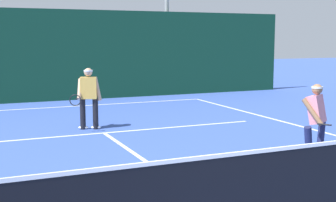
% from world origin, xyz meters
% --- Properties ---
extents(court_line_baseline_far, '(10.42, 0.10, 0.01)m').
position_xyz_m(court_line_baseline_far, '(0.00, 11.43, 0.00)').
color(court_line_baseline_far, white).
rests_on(court_line_baseline_far, ground_plane).
extents(court_line_service, '(8.49, 0.10, 0.01)m').
position_xyz_m(court_line_service, '(0.00, 6.43, 0.00)').
color(court_line_service, white).
rests_on(court_line_service, ground_plane).
extents(court_line_centre, '(0.10, 6.40, 0.01)m').
position_xyz_m(court_line_centre, '(0.00, 3.20, 0.00)').
color(court_line_centre, white).
rests_on(court_line_centre, ground_plane).
extents(tennis_net, '(11.41, 0.09, 1.10)m').
position_xyz_m(tennis_net, '(0.00, 0.00, 0.50)').
color(tennis_net, '#1E4723').
rests_on(tennis_net, ground_plane).
extents(player_near, '(0.93, 1.04, 1.54)m').
position_xyz_m(player_near, '(3.02, 2.08, 0.84)').
color(player_near, '#1E234C').
rests_on(player_near, ground_plane).
extents(player_far, '(0.94, 0.84, 1.63)m').
position_xyz_m(player_far, '(-0.22, 7.08, 0.90)').
color(player_far, black).
rests_on(player_far, ground_plane).
extents(tennis_ball, '(0.07, 0.07, 0.07)m').
position_xyz_m(tennis_ball, '(-1.54, 2.60, 0.03)').
color(tennis_ball, '#D1E033').
rests_on(tennis_ball, ground_plane).
extents(back_fence_windscreen, '(20.19, 0.12, 3.50)m').
position_xyz_m(back_fence_windscreen, '(0.00, 13.16, 1.75)').
color(back_fence_windscreen, '#103D29').
rests_on(back_fence_windscreen, ground_plane).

